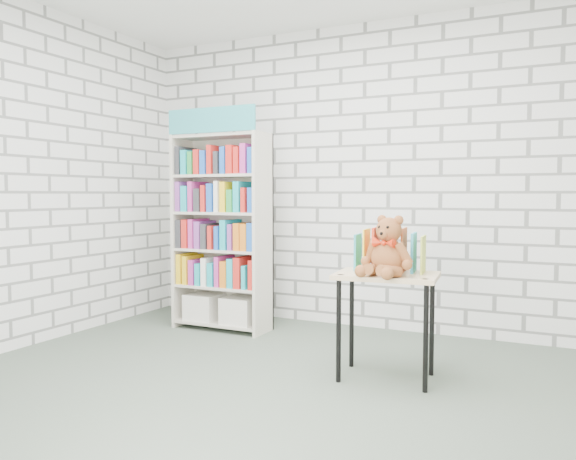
% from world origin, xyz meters
% --- Properties ---
extents(ground, '(4.50, 4.50, 0.00)m').
position_xyz_m(ground, '(0.00, 0.00, 0.00)').
color(ground, '#485447').
rests_on(ground, ground).
extents(room_shell, '(4.52, 4.02, 2.81)m').
position_xyz_m(room_shell, '(0.00, 0.00, 1.78)').
color(room_shell, silver).
rests_on(room_shell, ground).
extents(bookshelf, '(0.89, 0.35, 2.00)m').
position_xyz_m(bookshelf, '(-1.14, 1.36, 0.91)').
color(bookshelf, beige).
rests_on(bookshelf, ground).
extents(display_table, '(0.70, 0.52, 0.71)m').
position_xyz_m(display_table, '(0.61, 0.64, 0.61)').
color(display_table, tan).
rests_on(display_table, ground).
extents(table_books, '(0.48, 0.25, 0.28)m').
position_xyz_m(table_books, '(0.60, 0.74, 0.85)').
color(table_books, teal).
rests_on(table_books, display_table).
extents(teddy_bear, '(0.36, 0.35, 0.39)m').
position_xyz_m(teddy_bear, '(0.64, 0.53, 0.87)').
color(teddy_bear, brown).
rests_on(teddy_bear, display_table).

